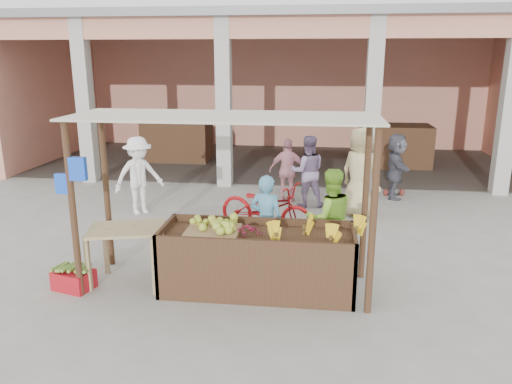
# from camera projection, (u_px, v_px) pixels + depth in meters

# --- Properties ---
(ground) EXTENTS (60.00, 60.00, 0.00)m
(ground) POSITION_uv_depth(u_px,v_px,m) (222.00, 287.00, 6.96)
(ground) COLOR gray
(ground) RESTS_ON ground
(market_building) EXTENTS (14.40, 6.40, 4.20)m
(market_building) POSITION_uv_depth(u_px,v_px,m) (279.00, 71.00, 14.78)
(market_building) COLOR tan
(market_building) RESTS_ON ground
(fruit_stall) EXTENTS (2.60, 0.95, 0.80)m
(fruit_stall) POSITION_uv_depth(u_px,v_px,m) (258.00, 263.00, 6.79)
(fruit_stall) COLOR #48321D
(fruit_stall) RESTS_ON ground
(stall_awning) EXTENTS (4.09, 1.35, 2.39)m
(stall_awning) POSITION_uv_depth(u_px,v_px,m) (219.00, 147.00, 6.49)
(stall_awning) COLOR #48321D
(stall_awning) RESTS_ON ground
(banana_heap) EXTENTS (1.19, 0.65, 0.22)m
(banana_heap) POSITION_uv_depth(u_px,v_px,m) (314.00, 230.00, 6.54)
(banana_heap) COLOR yellow
(banana_heap) RESTS_ON fruit_stall
(melon_tray) EXTENTS (0.71, 0.62, 0.19)m
(melon_tray) POSITION_uv_depth(u_px,v_px,m) (213.00, 228.00, 6.71)
(melon_tray) COLOR #9B7850
(melon_tray) RESTS_ON fruit_stall
(berry_heap) EXTENTS (0.40, 0.32, 0.13)m
(berry_heap) POSITION_uv_depth(u_px,v_px,m) (248.00, 230.00, 6.70)
(berry_heap) COLOR maroon
(berry_heap) RESTS_ON fruit_stall
(side_table) EXTENTS (1.17, 0.92, 0.83)m
(side_table) POSITION_uv_depth(u_px,v_px,m) (127.00, 237.00, 6.91)
(side_table) COLOR tan
(side_table) RESTS_ON ground
(papaya_pile) EXTENTS (0.71, 0.41, 0.20)m
(papaya_pile) POSITION_uv_depth(u_px,v_px,m) (126.00, 221.00, 6.85)
(papaya_pile) COLOR #538A2D
(papaya_pile) RESTS_ON side_table
(red_crate) EXTENTS (0.59, 0.49, 0.27)m
(red_crate) POSITION_uv_depth(u_px,v_px,m) (74.00, 280.00, 6.89)
(red_crate) COLOR #AF121B
(red_crate) RESTS_ON ground
(plantain_bundle) EXTENTS (0.40, 0.28, 0.08)m
(plantain_bundle) POSITION_uv_depth(u_px,v_px,m) (73.00, 268.00, 6.85)
(plantain_bundle) COLOR olive
(plantain_bundle) RESTS_ON red_crate
(produce_sacks) EXTENTS (0.84, 0.78, 0.63)m
(produce_sacks) POSITION_uv_depth(u_px,v_px,m) (394.00, 181.00, 11.53)
(produce_sacks) COLOR maroon
(produce_sacks) RESTS_ON ground
(vendor_blue) EXTENTS (0.66, 0.55, 1.52)m
(vendor_blue) POSITION_uv_depth(u_px,v_px,m) (266.00, 218.00, 7.52)
(vendor_blue) COLOR #549FC2
(vendor_blue) RESTS_ON ground
(vendor_green) EXTENTS (0.87, 0.64, 1.62)m
(vendor_green) POSITION_uv_depth(u_px,v_px,m) (330.00, 216.00, 7.46)
(vendor_green) COLOR #8CCC36
(vendor_green) RESTS_ON ground
(motorcycle) EXTENTS (1.36, 2.06, 1.02)m
(motorcycle) POSITION_uv_depth(u_px,v_px,m) (266.00, 207.00, 8.93)
(motorcycle) COLOR #9D1012
(motorcycle) RESTS_ON ground
(shopper_a) EXTENTS (1.19, 1.12, 1.70)m
(shopper_a) POSITION_uv_depth(u_px,v_px,m) (139.00, 173.00, 10.04)
(shopper_a) COLOR white
(shopper_a) RESTS_ON ground
(shopper_b) EXTENTS (0.91, 0.53, 1.50)m
(shopper_b) POSITION_uv_depth(u_px,v_px,m) (288.00, 168.00, 10.88)
(shopper_b) COLOR pink
(shopper_b) RESTS_ON ground
(shopper_c) EXTENTS (1.13, 1.10, 1.98)m
(shopper_c) POSITION_uv_depth(u_px,v_px,m) (360.00, 168.00, 9.82)
(shopper_c) COLOR tan
(shopper_c) RESTS_ON ground
(shopper_d) EXTENTS (0.65, 1.46, 1.55)m
(shopper_d) POSITION_uv_depth(u_px,v_px,m) (396.00, 164.00, 11.16)
(shopper_d) COLOR #4D4E59
(shopper_d) RESTS_ON ground
(shopper_f) EXTENTS (0.87, 0.58, 1.67)m
(shopper_f) POSITION_uv_depth(u_px,v_px,m) (308.00, 168.00, 10.52)
(shopper_f) COLOR gray
(shopper_f) RESTS_ON ground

